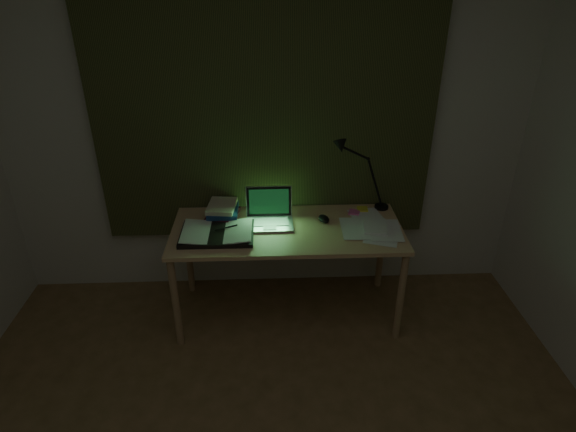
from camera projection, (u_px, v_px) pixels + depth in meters
name	position (u px, v px, depth m)	size (l,w,h in m)	color
wall_back	(265.00, 121.00, 3.13)	(3.50, 0.00, 2.50)	beige
curtain	(264.00, 91.00, 3.00)	(2.20, 0.06, 2.00)	#2B3219
desk	(287.00, 272.00, 3.21)	(1.46, 0.64, 0.67)	tan
laptop	(269.00, 210.00, 3.04)	(0.30, 0.34, 0.22)	silver
open_textbook	(217.00, 233.00, 2.96)	(0.45, 0.32, 0.04)	silver
book_stack	(222.00, 210.00, 3.17)	(0.19, 0.23, 0.09)	silver
loose_papers	(367.00, 225.00, 3.07)	(0.33, 0.35, 0.02)	silver
mouse	(324.00, 219.00, 3.12)	(0.06, 0.10, 0.04)	black
sticky_yellow	(362.00, 209.00, 3.27)	(0.07, 0.07, 0.02)	yellow
sticky_pink	(354.00, 212.00, 3.23)	(0.07, 0.07, 0.01)	#EA5BA0
desk_lamp	(385.00, 174.00, 3.18)	(0.34, 0.27, 0.51)	black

